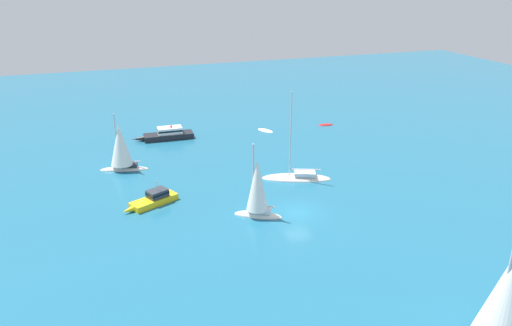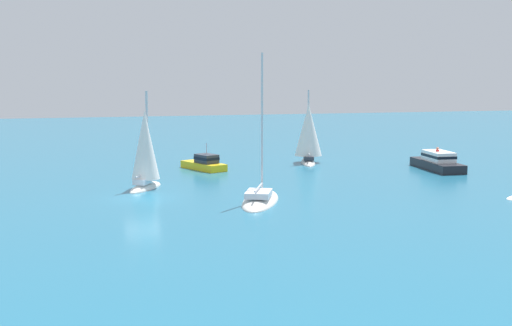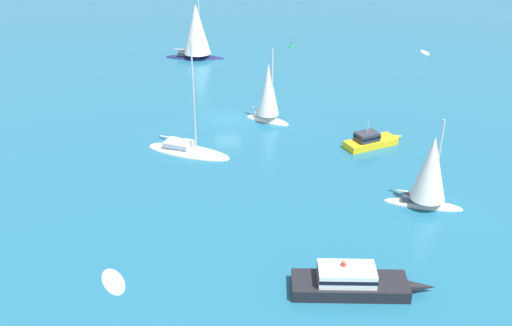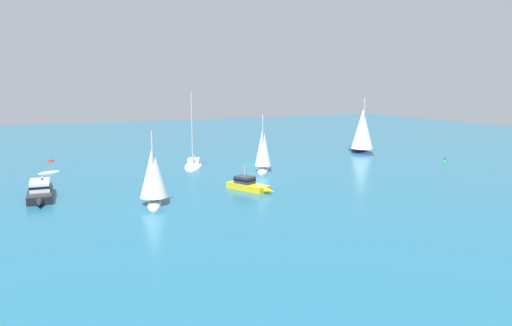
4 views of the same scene
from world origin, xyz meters
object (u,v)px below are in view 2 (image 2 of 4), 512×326
Objects in this scene: yacht at (308,135)px; launch at (437,162)px; motor_cruiser at (204,163)px; ketch_1 at (145,154)px; yacht_1 at (260,200)px.

yacht reaches higher than launch.
motor_cruiser is (2.16, -10.58, -2.11)m from yacht.
yacht reaches higher than motor_cruiser.
launch is 26.88m from ketch_1.
ketch_1 is (11.35, -16.56, 0.01)m from yacht.
yacht_1 is 22.52m from launch.
motor_cruiser reaches higher than launch.
yacht is at bearing -25.49° from ketch_1.
yacht is at bearing -103.84° from motor_cruiser.
yacht is 0.86× the size of launch.
launch is 21.05m from motor_cruiser.
motor_cruiser is at bearing 25.71° from yacht_1.
yacht is at bearing 56.22° from launch.
yacht is 20.08m from ketch_1.
motor_cruiser is 11.17m from ketch_1.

